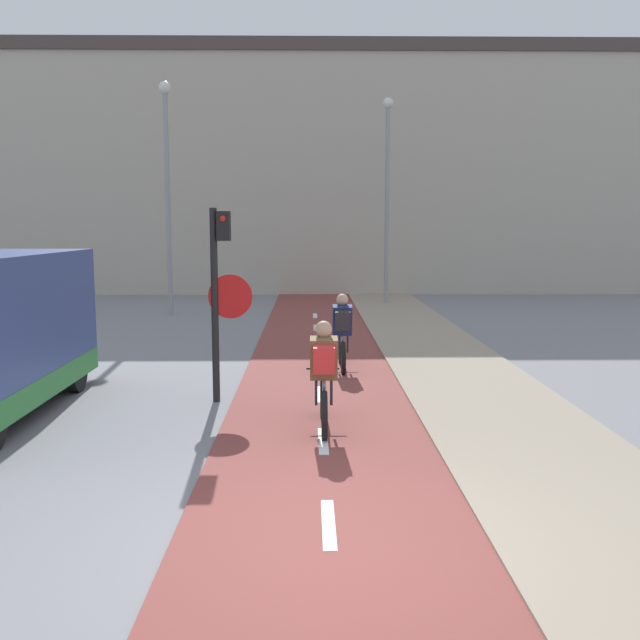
% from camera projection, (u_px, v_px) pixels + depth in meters
% --- Properties ---
extents(ground_plane, '(120.00, 120.00, 0.00)m').
position_uv_depth(ground_plane, '(330.00, 551.00, 5.93)').
color(ground_plane, gray).
extents(bike_lane, '(2.72, 60.00, 0.02)m').
position_uv_depth(bike_lane, '(330.00, 549.00, 5.94)').
color(bike_lane, brown).
rests_on(bike_lane, ground_plane).
extents(sidewalk_strip, '(2.40, 60.00, 0.05)m').
position_uv_depth(sidewalk_strip, '(635.00, 546.00, 5.97)').
color(sidewalk_strip, gray).
rests_on(sidewalk_strip, ground_plane).
extents(building_row_background, '(60.00, 5.20, 9.76)m').
position_uv_depth(building_row_background, '(313.00, 173.00, 29.89)').
color(building_row_background, '#B2A899').
rests_on(building_row_background, ground_plane).
extents(traffic_light_pole, '(0.67, 0.25, 2.96)m').
position_uv_depth(traffic_light_pole, '(220.00, 283.00, 10.76)').
color(traffic_light_pole, black).
rests_on(traffic_light_pole, ground_plane).
extents(street_lamp_far, '(0.36, 0.36, 6.88)m').
position_uv_depth(street_lamp_far, '(167.00, 175.00, 21.12)').
color(street_lamp_far, gray).
rests_on(street_lamp_far, ground_plane).
extents(street_lamp_sidewalk, '(0.36, 0.36, 6.94)m').
position_uv_depth(street_lamp_sidewalk, '(387.00, 180.00, 24.10)').
color(street_lamp_sidewalk, gray).
rests_on(street_lamp_sidewalk, ground_plane).
extents(cyclist_near, '(0.46, 1.67, 1.46)m').
position_uv_depth(cyclist_near, '(324.00, 378.00, 9.39)').
color(cyclist_near, black).
rests_on(cyclist_near, ground_plane).
extents(cyclist_far, '(0.46, 1.63, 1.43)m').
position_uv_depth(cyclist_far, '(342.00, 333.00, 13.33)').
color(cyclist_far, black).
rests_on(cyclist_far, ground_plane).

